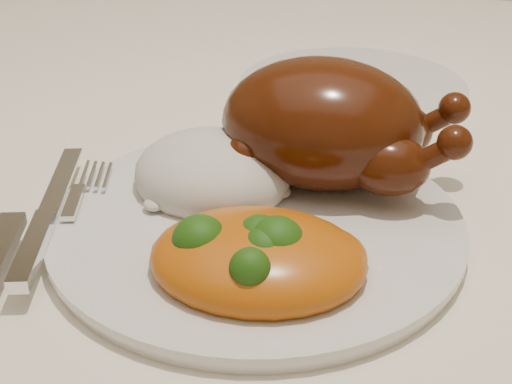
% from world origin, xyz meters
% --- Properties ---
extents(dining_table, '(1.60, 0.90, 0.76)m').
position_xyz_m(dining_table, '(0.00, 0.00, 0.67)').
color(dining_table, brown).
rests_on(dining_table, floor).
extents(tablecloth, '(1.73, 1.03, 0.18)m').
position_xyz_m(tablecloth, '(0.00, 0.00, 0.74)').
color(tablecloth, white).
rests_on(tablecloth, dining_table).
extents(dinner_plate, '(0.29, 0.29, 0.01)m').
position_xyz_m(dinner_plate, '(0.12, -0.19, 0.77)').
color(dinner_plate, silver).
rests_on(dinner_plate, tablecloth).
extents(side_plate, '(0.30, 0.30, 0.01)m').
position_xyz_m(side_plate, '(0.17, 0.09, 0.77)').
color(side_plate, silver).
rests_on(side_plate, tablecloth).
extents(roast_chicken, '(0.18, 0.12, 0.10)m').
position_xyz_m(roast_chicken, '(0.16, -0.13, 0.83)').
color(roast_chicken, '#4A1807').
rests_on(roast_chicken, dinner_plate).
extents(rice_mound, '(0.13, 0.12, 0.06)m').
position_xyz_m(rice_mound, '(0.08, -0.16, 0.79)').
color(rice_mound, silver).
rests_on(rice_mound, dinner_plate).
extents(mac_and_cheese, '(0.14, 0.11, 0.05)m').
position_xyz_m(mac_and_cheese, '(0.14, -0.26, 0.79)').
color(mac_and_cheese, '#C65C0C').
rests_on(mac_and_cheese, dinner_plate).
extents(cutlery, '(0.06, 0.19, 0.01)m').
position_xyz_m(cutlery, '(-0.02, -0.24, 0.79)').
color(cutlery, silver).
rests_on(cutlery, dinner_plate).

